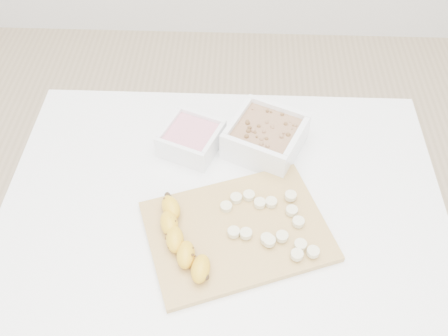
{
  "coord_description": "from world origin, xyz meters",
  "views": [
    {
      "loc": [
        0.03,
        -0.7,
        1.66
      ],
      "look_at": [
        0.0,
        0.03,
        0.81
      ],
      "focal_mm": 40.0,
      "sensor_mm": 36.0,
      "label": 1
    }
  ],
  "objects_px": {
    "bowl_yogurt": "(191,138)",
    "cutting_board": "(237,231)",
    "bowl_granola": "(266,136)",
    "banana": "(183,240)",
    "table": "(224,219)"
  },
  "relations": [
    {
      "from": "cutting_board",
      "to": "banana",
      "type": "xyz_separation_m",
      "value": [
        -0.11,
        -0.04,
        0.03
      ]
    },
    {
      "from": "cutting_board",
      "to": "bowl_yogurt",
      "type": "bearing_deg",
      "value": 115.39
    },
    {
      "from": "table",
      "to": "cutting_board",
      "type": "xyz_separation_m",
      "value": [
        0.03,
        -0.1,
        0.1
      ]
    },
    {
      "from": "table",
      "to": "bowl_yogurt",
      "type": "distance_m",
      "value": 0.21
    },
    {
      "from": "table",
      "to": "bowl_granola",
      "type": "bearing_deg",
      "value": 57.83
    },
    {
      "from": "bowl_yogurt",
      "to": "cutting_board",
      "type": "height_order",
      "value": "bowl_yogurt"
    },
    {
      "from": "table",
      "to": "bowl_granola",
      "type": "xyz_separation_m",
      "value": [
        0.1,
        0.15,
        0.14
      ]
    },
    {
      "from": "cutting_board",
      "to": "banana",
      "type": "bearing_deg",
      "value": -158.8
    },
    {
      "from": "table",
      "to": "bowl_granola",
      "type": "height_order",
      "value": "bowl_granola"
    },
    {
      "from": "bowl_granola",
      "to": "banana",
      "type": "height_order",
      "value": "bowl_granola"
    },
    {
      "from": "cutting_board",
      "to": "banana",
      "type": "distance_m",
      "value": 0.12
    },
    {
      "from": "bowl_granola",
      "to": "cutting_board",
      "type": "relative_size",
      "value": 0.59
    },
    {
      "from": "table",
      "to": "bowl_granola",
      "type": "relative_size",
      "value": 4.52
    },
    {
      "from": "bowl_granola",
      "to": "table",
      "type": "bearing_deg",
      "value": -122.17
    },
    {
      "from": "bowl_granola",
      "to": "cutting_board",
      "type": "height_order",
      "value": "bowl_granola"
    }
  ]
}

